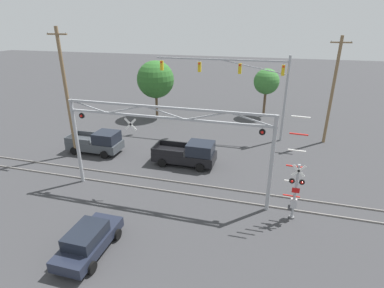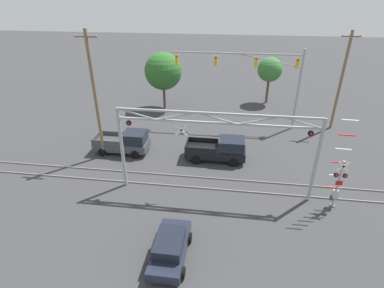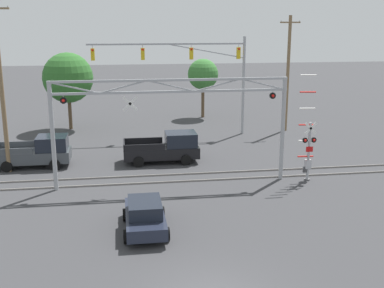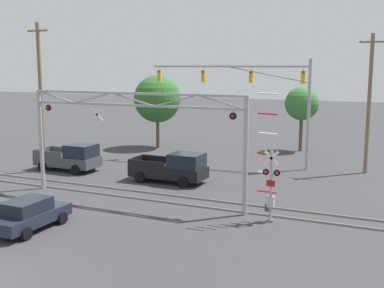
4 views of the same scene
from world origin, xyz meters
name	(u,v)px [view 2 (image 2 of 4)]	position (x,y,z in m)	size (l,w,h in m)	color
rail_track_near	(214,189)	(0.00, 12.97, 0.05)	(80.00, 0.08, 0.10)	gray
rail_track_far	(215,178)	(0.00, 14.41, 0.05)	(80.00, 0.08, 0.10)	gray
crossing_gantry	(216,139)	(-0.01, 12.69, 4.44)	(13.89, 0.28, 6.36)	#9EA0A5
crossing_signal_mast	(338,182)	(8.30, 12.16, 2.07)	(1.24, 0.35, 6.56)	#9EA0A5
traffic_signal_span	(264,72)	(4.04, 25.43, 5.98)	(13.24, 0.39, 8.39)	#9EA0A5
pickup_truck_lead	(220,149)	(0.15, 17.59, 1.00)	(5.21, 2.33, 2.07)	black
pickup_truck_following	(125,142)	(-8.55, 17.78, 0.99)	(4.93, 2.33, 2.07)	#3D4247
sedan_waiting	(170,247)	(-2.00, 6.21, 0.77)	(2.05, 4.19, 1.52)	#1E2333
utility_pole_left	(95,97)	(-10.30, 16.79, 5.62)	(1.80, 0.28, 10.94)	brown
utility_pole_right	(341,81)	(11.80, 26.09, 5.21)	(1.80, 0.28, 10.13)	brown
background_tree_beyond_span	(163,71)	(-7.51, 29.63, 4.70)	(4.50, 4.50, 6.96)	brown
background_tree_far_left_verge	(270,70)	(5.48, 33.47, 4.39)	(3.11, 3.11, 5.98)	brown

